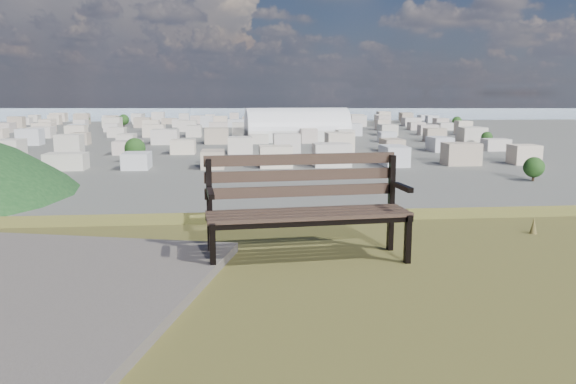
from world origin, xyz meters
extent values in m
cube|color=#3A2921|center=(-0.20, 2.21, 25.45)|extent=(1.84, 0.25, 0.04)
cube|color=#3A2921|center=(-0.21, 2.33, 25.45)|extent=(1.84, 0.25, 0.04)
cube|color=#3A2921|center=(-0.22, 2.46, 25.45)|extent=(1.84, 0.25, 0.04)
cube|color=#3A2921|center=(-0.23, 2.58, 25.45)|extent=(1.84, 0.25, 0.04)
cube|color=#3A2921|center=(-0.24, 2.66, 25.61)|extent=(1.84, 0.20, 0.10)
cube|color=#3A2921|center=(-0.24, 2.69, 25.76)|extent=(1.84, 0.20, 0.10)
cube|color=#3A2921|center=(-0.24, 2.71, 25.91)|extent=(1.84, 0.20, 0.10)
cube|color=black|center=(-1.07, 2.11, 25.23)|extent=(0.06, 0.07, 0.45)
cube|color=black|center=(-1.11, 2.55, 25.47)|extent=(0.06, 0.07, 0.94)
cube|color=black|center=(-1.09, 2.32, 25.42)|extent=(0.10, 0.51, 0.05)
cube|color=black|center=(-1.09, 2.27, 25.68)|extent=(0.08, 0.37, 0.05)
cube|color=black|center=(0.68, 2.27, 25.23)|extent=(0.06, 0.07, 0.45)
cube|color=black|center=(0.64, 2.71, 25.47)|extent=(0.06, 0.07, 0.94)
cube|color=black|center=(0.66, 2.48, 25.42)|extent=(0.10, 0.51, 0.05)
cube|color=black|center=(0.67, 2.42, 25.68)|extent=(0.08, 0.37, 0.05)
cube|color=black|center=(-0.20, 2.20, 25.40)|extent=(1.84, 0.21, 0.04)
cube|color=black|center=(-0.23, 2.59, 25.40)|extent=(1.84, 0.21, 0.04)
cone|color=brown|center=(2.40, 3.20, 25.09)|extent=(0.08, 0.08, 0.18)
cube|color=silver|center=(33.70, 314.13, 3.19)|extent=(59.28, 28.97, 6.38)
cylinder|color=silver|center=(33.70, 314.13, 6.38)|extent=(59.28, 28.97, 24.26)
cube|color=beige|center=(-60.00, 200.00, 3.50)|extent=(11.00, 11.00, 7.00)
cube|color=beige|center=(-36.00, 200.00, 3.50)|extent=(11.00, 11.00, 7.00)
cube|color=beige|center=(-12.00, 200.00, 3.50)|extent=(11.00, 11.00, 7.00)
cube|color=silver|center=(12.00, 200.00, 3.50)|extent=(11.00, 11.00, 7.00)
cube|color=beige|center=(36.00, 200.00, 3.50)|extent=(11.00, 11.00, 7.00)
cube|color=tan|center=(60.00, 200.00, 3.50)|extent=(11.00, 11.00, 7.00)
cube|color=beige|center=(84.00, 200.00, 3.50)|extent=(11.00, 11.00, 7.00)
cube|color=beige|center=(108.00, 200.00, 3.50)|extent=(11.00, 11.00, 7.00)
cube|color=beige|center=(-96.00, 250.00, 3.50)|extent=(11.00, 11.00, 7.00)
cube|color=beige|center=(-72.00, 250.00, 3.50)|extent=(11.00, 11.00, 7.00)
cube|color=silver|center=(-48.00, 250.00, 3.50)|extent=(11.00, 11.00, 7.00)
cube|color=beige|center=(-24.00, 250.00, 3.50)|extent=(11.00, 11.00, 7.00)
cube|color=tan|center=(0.00, 250.00, 3.50)|extent=(11.00, 11.00, 7.00)
cube|color=beige|center=(24.00, 250.00, 3.50)|extent=(11.00, 11.00, 7.00)
cube|color=beige|center=(48.00, 250.00, 3.50)|extent=(11.00, 11.00, 7.00)
cube|color=beige|center=(72.00, 250.00, 3.50)|extent=(11.00, 11.00, 7.00)
cube|color=beige|center=(96.00, 250.00, 3.50)|extent=(11.00, 11.00, 7.00)
cube|color=beige|center=(120.00, 250.00, 3.50)|extent=(11.00, 11.00, 7.00)
cube|color=beige|center=(-108.00, 300.00, 3.50)|extent=(11.00, 11.00, 7.00)
cube|color=tan|center=(-84.00, 300.00, 3.50)|extent=(11.00, 11.00, 7.00)
cube|color=beige|center=(-60.00, 300.00, 3.50)|extent=(11.00, 11.00, 7.00)
cube|color=beige|center=(-36.00, 300.00, 3.50)|extent=(11.00, 11.00, 7.00)
cube|color=beige|center=(-12.00, 300.00, 3.50)|extent=(11.00, 11.00, 7.00)
cube|color=beige|center=(12.00, 300.00, 3.50)|extent=(11.00, 11.00, 7.00)
cube|color=beige|center=(36.00, 300.00, 3.50)|extent=(11.00, 11.00, 7.00)
cube|color=silver|center=(60.00, 300.00, 3.50)|extent=(11.00, 11.00, 7.00)
cube|color=beige|center=(84.00, 300.00, 3.50)|extent=(11.00, 11.00, 7.00)
cube|color=tan|center=(108.00, 300.00, 3.50)|extent=(11.00, 11.00, 7.00)
cube|color=beige|center=(132.00, 300.00, 3.50)|extent=(11.00, 11.00, 7.00)
cube|color=beige|center=(-120.00, 350.00, 3.50)|extent=(11.00, 11.00, 7.00)
cube|color=beige|center=(-96.00, 350.00, 3.50)|extent=(11.00, 11.00, 7.00)
cube|color=beige|center=(-72.00, 350.00, 3.50)|extent=(11.00, 11.00, 7.00)
cube|color=silver|center=(-48.00, 350.00, 3.50)|extent=(11.00, 11.00, 7.00)
cube|color=beige|center=(-24.00, 350.00, 3.50)|extent=(11.00, 11.00, 7.00)
cube|color=tan|center=(0.00, 350.00, 3.50)|extent=(11.00, 11.00, 7.00)
cube|color=beige|center=(24.00, 350.00, 3.50)|extent=(11.00, 11.00, 7.00)
cube|color=beige|center=(48.00, 350.00, 3.50)|extent=(11.00, 11.00, 7.00)
cube|color=beige|center=(72.00, 350.00, 3.50)|extent=(11.00, 11.00, 7.00)
cube|color=beige|center=(96.00, 350.00, 3.50)|extent=(11.00, 11.00, 7.00)
cube|color=beige|center=(120.00, 350.00, 3.50)|extent=(11.00, 11.00, 7.00)
cube|color=silver|center=(144.00, 350.00, 3.50)|extent=(11.00, 11.00, 7.00)
cube|color=beige|center=(-156.00, 400.00, 3.50)|extent=(11.00, 11.00, 7.00)
cube|color=tan|center=(-132.00, 400.00, 3.50)|extent=(11.00, 11.00, 7.00)
cube|color=beige|center=(-108.00, 400.00, 3.50)|extent=(11.00, 11.00, 7.00)
cube|color=beige|center=(-84.00, 400.00, 3.50)|extent=(11.00, 11.00, 7.00)
cube|color=beige|center=(-60.00, 400.00, 3.50)|extent=(11.00, 11.00, 7.00)
cube|color=beige|center=(-36.00, 400.00, 3.50)|extent=(11.00, 11.00, 7.00)
cube|color=beige|center=(-12.00, 400.00, 3.50)|extent=(11.00, 11.00, 7.00)
cube|color=silver|center=(12.00, 400.00, 3.50)|extent=(11.00, 11.00, 7.00)
cube|color=beige|center=(36.00, 400.00, 3.50)|extent=(11.00, 11.00, 7.00)
cube|color=tan|center=(60.00, 400.00, 3.50)|extent=(11.00, 11.00, 7.00)
cube|color=beige|center=(84.00, 400.00, 3.50)|extent=(11.00, 11.00, 7.00)
cube|color=beige|center=(108.00, 400.00, 3.50)|extent=(11.00, 11.00, 7.00)
cube|color=beige|center=(132.00, 400.00, 3.50)|extent=(11.00, 11.00, 7.00)
cube|color=beige|center=(156.00, 400.00, 3.50)|extent=(11.00, 11.00, 7.00)
cube|color=beige|center=(-168.00, 450.00, 3.50)|extent=(11.00, 11.00, 7.00)
cube|color=silver|center=(-144.00, 450.00, 3.50)|extent=(11.00, 11.00, 7.00)
cube|color=beige|center=(-120.00, 450.00, 3.50)|extent=(11.00, 11.00, 7.00)
cube|color=tan|center=(-96.00, 450.00, 3.50)|extent=(11.00, 11.00, 7.00)
cube|color=beige|center=(-72.00, 450.00, 3.50)|extent=(11.00, 11.00, 7.00)
cube|color=beige|center=(-48.00, 450.00, 3.50)|extent=(11.00, 11.00, 7.00)
cube|color=beige|center=(-24.00, 450.00, 3.50)|extent=(11.00, 11.00, 7.00)
cube|color=beige|center=(0.00, 450.00, 3.50)|extent=(11.00, 11.00, 7.00)
cube|color=beige|center=(24.00, 450.00, 3.50)|extent=(11.00, 11.00, 7.00)
cube|color=silver|center=(48.00, 450.00, 3.50)|extent=(11.00, 11.00, 7.00)
cube|color=beige|center=(72.00, 450.00, 3.50)|extent=(11.00, 11.00, 7.00)
cube|color=tan|center=(96.00, 450.00, 3.50)|extent=(11.00, 11.00, 7.00)
cube|color=beige|center=(120.00, 450.00, 3.50)|extent=(11.00, 11.00, 7.00)
cube|color=beige|center=(144.00, 450.00, 3.50)|extent=(11.00, 11.00, 7.00)
cube|color=beige|center=(168.00, 450.00, 3.50)|extent=(11.00, 11.00, 7.00)
cube|color=beige|center=(-180.00, 500.00, 3.50)|extent=(11.00, 11.00, 7.00)
cube|color=beige|center=(-156.00, 500.00, 3.50)|extent=(11.00, 11.00, 7.00)
cube|color=silver|center=(-132.00, 500.00, 3.50)|extent=(11.00, 11.00, 7.00)
cube|color=beige|center=(-108.00, 500.00, 3.50)|extent=(11.00, 11.00, 7.00)
cube|color=tan|center=(-84.00, 500.00, 3.50)|extent=(11.00, 11.00, 7.00)
cube|color=beige|center=(-60.00, 500.00, 3.50)|extent=(11.00, 11.00, 7.00)
cube|color=beige|center=(-36.00, 500.00, 3.50)|extent=(11.00, 11.00, 7.00)
cube|color=beige|center=(-12.00, 500.00, 3.50)|extent=(11.00, 11.00, 7.00)
cube|color=beige|center=(12.00, 500.00, 3.50)|extent=(11.00, 11.00, 7.00)
cube|color=beige|center=(36.00, 500.00, 3.50)|extent=(11.00, 11.00, 7.00)
cube|color=silver|center=(60.00, 500.00, 3.50)|extent=(11.00, 11.00, 7.00)
cube|color=beige|center=(84.00, 500.00, 3.50)|extent=(11.00, 11.00, 7.00)
cube|color=tan|center=(108.00, 500.00, 3.50)|extent=(11.00, 11.00, 7.00)
cube|color=beige|center=(132.00, 500.00, 3.50)|extent=(11.00, 11.00, 7.00)
cube|color=beige|center=(156.00, 500.00, 3.50)|extent=(11.00, 11.00, 7.00)
cube|color=beige|center=(180.00, 500.00, 3.50)|extent=(11.00, 11.00, 7.00)
cube|color=beige|center=(-192.00, 550.00, 3.50)|extent=(11.00, 11.00, 7.00)
cube|color=beige|center=(-168.00, 550.00, 3.50)|extent=(11.00, 11.00, 7.00)
cube|color=silver|center=(-144.00, 550.00, 3.50)|extent=(11.00, 11.00, 7.00)
cube|color=beige|center=(-120.00, 550.00, 3.50)|extent=(11.00, 11.00, 7.00)
cube|color=tan|center=(-96.00, 550.00, 3.50)|extent=(11.00, 11.00, 7.00)
cube|color=beige|center=(-72.00, 550.00, 3.50)|extent=(11.00, 11.00, 7.00)
cube|color=beige|center=(-48.00, 550.00, 3.50)|extent=(11.00, 11.00, 7.00)
cube|color=beige|center=(-24.00, 550.00, 3.50)|extent=(11.00, 11.00, 7.00)
cube|color=beige|center=(0.00, 550.00, 3.50)|extent=(11.00, 11.00, 7.00)
cube|color=beige|center=(24.00, 550.00, 3.50)|extent=(11.00, 11.00, 7.00)
cube|color=silver|center=(48.00, 550.00, 3.50)|extent=(11.00, 11.00, 7.00)
cube|color=beige|center=(72.00, 550.00, 3.50)|extent=(11.00, 11.00, 7.00)
cube|color=tan|center=(96.00, 550.00, 3.50)|extent=(11.00, 11.00, 7.00)
cube|color=beige|center=(120.00, 550.00, 3.50)|extent=(11.00, 11.00, 7.00)
cube|color=beige|center=(144.00, 550.00, 3.50)|extent=(11.00, 11.00, 7.00)
cube|color=beige|center=(168.00, 550.00, 3.50)|extent=(11.00, 11.00, 7.00)
cube|color=beige|center=(192.00, 550.00, 3.50)|extent=(11.00, 11.00, 7.00)
cylinder|color=#34271A|center=(90.00, 160.00, 1.05)|extent=(0.80, 0.80, 2.10)
sphere|color=#193713|center=(90.00, 160.00, 4.20)|extent=(6.30, 6.30, 6.30)
cylinder|color=#34271A|center=(-40.00, 220.00, 1.35)|extent=(0.80, 0.80, 2.70)
sphere|color=#193713|center=(-40.00, 220.00, 5.40)|extent=(8.10, 8.10, 8.10)
cylinder|color=#34271A|center=(130.00, 280.00, 0.97)|extent=(0.80, 0.80, 1.95)
sphere|color=#193713|center=(130.00, 280.00, 3.90)|extent=(5.85, 5.85, 5.85)
cylinder|color=#34271A|center=(60.00, 400.00, 1.12)|extent=(0.80, 0.80, 2.25)
sphere|color=#193713|center=(60.00, 400.00, 4.50)|extent=(6.75, 6.75, 6.75)
cylinder|color=#34271A|center=(-90.00, 460.00, 1.43)|extent=(0.80, 0.80, 2.85)
sphere|color=#193713|center=(-90.00, 460.00, 5.70)|extent=(8.55, 8.55, 8.55)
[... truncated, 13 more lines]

